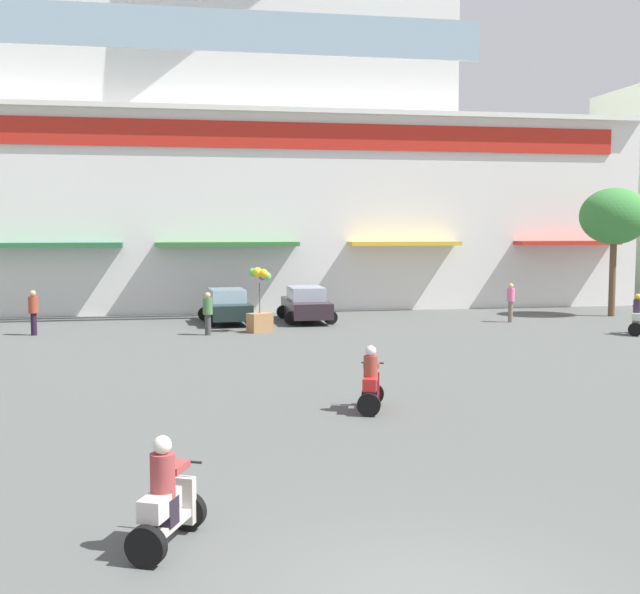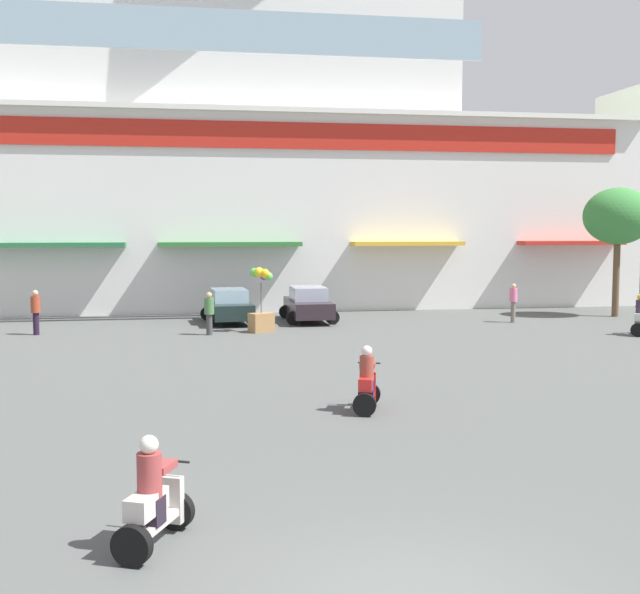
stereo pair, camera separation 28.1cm
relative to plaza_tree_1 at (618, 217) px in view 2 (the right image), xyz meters
name	(u,v)px [view 2 (the right image)]	position (x,y,z in m)	size (l,w,h in m)	color
ground_plane	(276,380)	(-17.24, -12.66, -4.59)	(128.00, 128.00, 0.00)	#515552
colonial_building	(227,149)	(-17.24, 10.73, 3.81)	(42.19, 17.54, 20.16)	white
plaza_tree_1	(618,217)	(0.00, 0.00, 0.00)	(3.22, 2.77, 5.93)	brown
parked_car_0	(229,306)	(-17.77, 0.48, -3.85)	(2.45, 3.97, 1.48)	#1B2A28
parked_car_1	(308,304)	(-14.31, 0.51, -3.83)	(2.28, 4.13, 1.52)	#2B2127
scooter_rider_1	(367,384)	(-15.62, -16.56, -3.97)	(0.90, 1.40, 1.51)	black
scooter_rider_5	(640,318)	(-2.43, -6.01, -3.94)	(1.22, 1.35, 1.59)	black
scooter_rider_6	(153,502)	(-20.08, -23.60, -3.98)	(1.05, 1.49, 1.51)	black
pedestrian_0	(513,300)	(-5.60, -1.38, -3.62)	(0.33, 0.33, 1.69)	#73695C
pedestrian_2	(36,309)	(-25.30, -2.05, -3.61)	(0.50, 0.50, 1.73)	#26162D
pedestrian_3	(209,311)	(-18.73, -3.19, -3.66)	(0.44, 0.44, 1.65)	#41413F
balloon_vendor_cart	(261,302)	(-16.67, -2.68, -3.42)	(1.07, 0.93, 2.57)	#A37949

